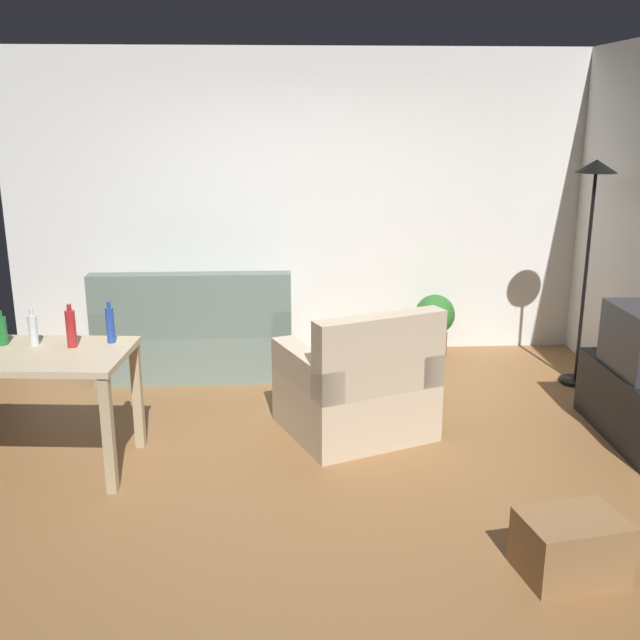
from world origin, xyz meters
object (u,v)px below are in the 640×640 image
at_px(couch, 197,337).
at_px(bottle_red, 71,328).
at_px(armchair, 359,390).
at_px(bottle_blue, 110,324).
at_px(potted_plant, 435,321).
at_px(storage_box, 571,546).
at_px(tv_stand, 639,405).
at_px(bottle_green, 1,330).
at_px(torchiere_lamp, 592,212).
at_px(desk, 30,369).
at_px(bottle_clear, 33,330).

height_order(couch, bottle_red, bottle_red).
xyz_separation_m(armchair, bottle_blue, (-1.59, -0.23, 0.56)).
xyz_separation_m(couch, potted_plant, (2.12, 0.31, 0.02)).
bearing_deg(bottle_blue, potted_plant, 37.43).
relative_size(storage_box, bottle_red, 1.76).
relative_size(tv_stand, bottle_green, 5.03).
xyz_separation_m(torchiere_lamp, desk, (-3.96, -1.29, -0.76)).
bearing_deg(armchair, storage_box, 94.81).
distance_m(desk, potted_plant, 3.59).
distance_m(storage_box, bottle_blue, 2.93).
distance_m(bottle_clear, bottle_red, 0.25).
xyz_separation_m(bottle_red, bottle_blue, (0.22, 0.08, -0.00)).
distance_m(desk, bottle_green, 0.33).
height_order(torchiere_lamp, bottle_blue, torchiere_lamp).
height_order(tv_stand, bottle_red, bottle_red).
bearing_deg(desk, storage_box, -18.76).
height_order(couch, potted_plant, couch).
relative_size(tv_stand, storage_box, 2.29).
xyz_separation_m(potted_plant, bottle_red, (-2.68, -1.96, 0.55)).
bearing_deg(armchair, couch, -69.22).
xyz_separation_m(torchiere_lamp, bottle_clear, (-3.96, -1.15, -0.55)).
xyz_separation_m(desk, armchair, (2.06, 0.39, -0.33)).
xyz_separation_m(desk, bottle_clear, (-0.00, 0.14, 0.21)).
bearing_deg(storage_box, tv_stand, 54.95).
relative_size(tv_stand, desk, 0.88).
bearing_deg(desk, bottle_red, 24.40).
height_order(armchair, bottle_red, bottle_red).
xyz_separation_m(storage_box, bottle_blue, (-2.45, 1.45, 0.73)).
xyz_separation_m(storage_box, bottle_red, (-2.67, 1.37, 0.73)).
relative_size(storage_box, bottle_green, 2.20).
xyz_separation_m(couch, storage_box, (2.10, -3.02, -0.16)).
relative_size(couch, storage_box, 3.36).
height_order(bottle_green, bottle_red, bottle_red).
relative_size(armchair, bottle_blue, 4.31).
relative_size(armchair, bottle_green, 5.26).
bearing_deg(couch, torchiere_lamp, 171.83).
bearing_deg(desk, bottle_green, 147.08).
height_order(torchiere_lamp, bottle_green, torchiere_lamp).
relative_size(couch, tv_stand, 1.47).
relative_size(bottle_green, bottle_blue, 0.82).
bearing_deg(storage_box, bottle_blue, 149.36).
height_order(tv_stand, desk, desk).
relative_size(potted_plant, bottle_clear, 2.45).
bearing_deg(potted_plant, armchair, -117.66).
bearing_deg(storage_box, torchiere_lamp, 67.84).
height_order(bottle_clear, bottle_red, bottle_red).
height_order(couch, storage_box, couch).
distance_m(torchiere_lamp, bottle_green, 4.35).
relative_size(potted_plant, bottle_red, 2.09).
distance_m(couch, bottle_blue, 1.71).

